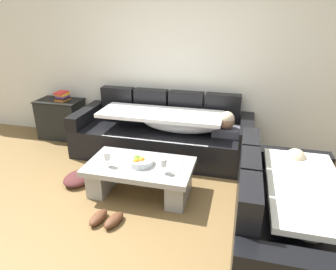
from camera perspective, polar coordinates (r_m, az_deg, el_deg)
ground_plane at (r=3.15m, az=-7.86°, el=-16.62°), size 14.00×14.00×0.00m
back_wall at (r=4.54m, az=1.59°, el=14.67°), size 9.00×0.10×2.70m
couch_along_wall at (r=4.33m, az=-0.52°, el=0.18°), size 2.53×0.92×0.88m
couch_near_window at (r=2.87m, az=21.82°, el=-14.39°), size 0.92×1.72×0.88m
coffee_table at (r=3.48m, az=-5.34°, el=-7.59°), size 1.20×0.68×0.38m
fruit_bowl at (r=3.38m, az=-5.32°, el=-5.01°), size 0.28×0.28×0.10m
wine_glass_near_left at (r=3.37m, az=-11.56°, el=-4.07°), size 0.07×0.07×0.17m
wine_glass_near_right at (r=3.17m, az=-0.83°, el=-5.41°), size 0.07×0.07×0.17m
open_magazine at (r=3.32m, az=0.13°, el=-6.11°), size 0.29×0.22×0.01m
side_cabinet at (r=5.26m, az=-19.66°, el=2.93°), size 0.72×0.44×0.64m
book_stack_on_cabinet at (r=5.11m, az=-19.51°, el=7.00°), size 0.19×0.23×0.14m
pair_of_shoes at (r=3.19m, az=-11.75°, el=-15.38°), size 0.34×0.29×0.09m
crumpled_garment at (r=3.91m, az=-16.85°, el=-7.89°), size 0.34×0.41×0.12m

